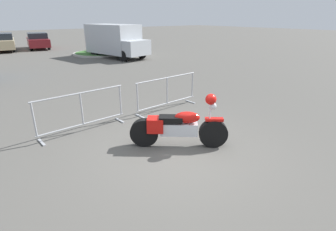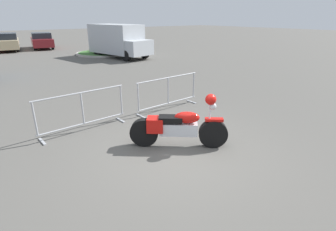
{
  "view_description": "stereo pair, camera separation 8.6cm",
  "coord_description": "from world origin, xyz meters",
  "px_view_note": "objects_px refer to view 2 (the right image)",
  "views": [
    {
      "loc": [
        -3.4,
        -3.92,
        2.9
      ],
      "look_at": [
        0.27,
        0.67,
        0.65
      ],
      "focal_mm": 28.0,
      "sensor_mm": 36.0,
      "label": 1
    },
    {
      "loc": [
        -3.33,
        -3.98,
        2.9
      ],
      "look_at": [
        0.27,
        0.67,
        0.65
      ],
      "focal_mm": 28.0,
      "sensor_mm": 36.0,
      "label": 2
    }
  ],
  "objects_px": {
    "motorcycle": "(179,127)",
    "parked_car_tan": "(7,42)",
    "parked_car_maroon": "(42,41)",
    "delivery_van": "(118,40)",
    "crowd_barrier_near": "(83,111)",
    "crowd_barrier_far": "(168,93)"
  },
  "relations": [
    {
      "from": "crowd_barrier_near",
      "to": "crowd_barrier_far",
      "type": "xyz_separation_m",
      "value": [
        2.84,
        0.0,
        0.0
      ]
    },
    {
      "from": "motorcycle",
      "to": "crowd_barrier_near",
      "type": "distance_m",
      "value": 2.64
    },
    {
      "from": "motorcycle",
      "to": "parked_car_maroon",
      "type": "xyz_separation_m",
      "value": [
        2.54,
        22.87,
        0.23
      ]
    },
    {
      "from": "motorcycle",
      "to": "parked_car_maroon",
      "type": "bearing_deg",
      "value": 124.04
    },
    {
      "from": "crowd_barrier_far",
      "to": "crowd_barrier_near",
      "type": "bearing_deg",
      "value": 180.0
    },
    {
      "from": "parked_car_tan",
      "to": "crowd_barrier_far",
      "type": "bearing_deg",
      "value": -165.69
    },
    {
      "from": "delivery_van",
      "to": "parked_car_tan",
      "type": "distance_m",
      "value": 11.08
    },
    {
      "from": "crowd_barrier_near",
      "to": "parked_car_maroon",
      "type": "distance_m",
      "value": 21.02
    },
    {
      "from": "motorcycle",
      "to": "parked_car_tan",
      "type": "relative_size",
      "value": 0.4
    },
    {
      "from": "crowd_barrier_near",
      "to": "parked_car_tan",
      "type": "distance_m",
      "value": 20.74
    },
    {
      "from": "motorcycle",
      "to": "parked_car_maroon",
      "type": "height_order",
      "value": "parked_car_maroon"
    },
    {
      "from": "crowd_barrier_near",
      "to": "parked_car_maroon",
      "type": "xyz_separation_m",
      "value": [
        3.96,
        20.64,
        0.17
      ]
    },
    {
      "from": "crowd_barrier_far",
      "to": "parked_car_maroon",
      "type": "bearing_deg",
      "value": 86.89
    },
    {
      "from": "delivery_van",
      "to": "parked_car_tan",
      "type": "bearing_deg",
      "value": -158.97
    },
    {
      "from": "crowd_barrier_near",
      "to": "parked_car_tan",
      "type": "bearing_deg",
      "value": 86.88
    },
    {
      "from": "motorcycle",
      "to": "delivery_van",
      "type": "xyz_separation_m",
      "value": [
        5.59,
        13.56,
        0.75
      ]
    },
    {
      "from": "parked_car_maroon",
      "to": "delivery_van",
      "type": "bearing_deg",
      "value": -152.27
    },
    {
      "from": "motorcycle",
      "to": "crowd_barrier_far",
      "type": "height_order",
      "value": "motorcycle"
    },
    {
      "from": "crowd_barrier_near",
      "to": "delivery_van",
      "type": "height_order",
      "value": "delivery_van"
    },
    {
      "from": "motorcycle",
      "to": "parked_car_tan",
      "type": "xyz_separation_m",
      "value": [
        -0.29,
        22.94,
        0.27
      ]
    },
    {
      "from": "crowd_barrier_near",
      "to": "parked_car_maroon",
      "type": "bearing_deg",
      "value": 79.13
    },
    {
      "from": "crowd_barrier_far",
      "to": "parked_car_maroon",
      "type": "relative_size",
      "value": 0.55
    }
  ]
}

